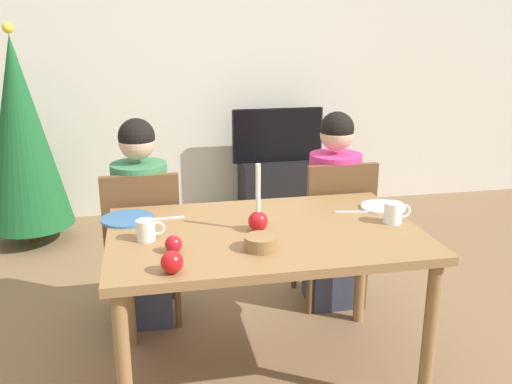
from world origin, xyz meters
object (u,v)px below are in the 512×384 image
at_px(christmas_tree, 21,134).
at_px(mug_right, 394,213).
at_px(chair_left, 143,239).
at_px(plate_right, 383,207).
at_px(person_left_child, 142,227).
at_px(apple_by_left_plate, 173,244).
at_px(person_right_child, 333,214).
at_px(bowl_walnuts, 261,243).
at_px(candle_centerpiece, 258,217).
at_px(plate_left, 127,219).
at_px(tv_stand, 277,187).
at_px(mug_left, 147,230).
at_px(chair_right, 335,225).
at_px(tv, 278,135).
at_px(dining_table, 265,247).
at_px(apple_near_candle, 172,262).

distance_m(christmas_tree, mug_right, 2.88).
height_order(chair_left, mug_right, chair_left).
xyz_separation_m(plate_right, mug_right, (-0.04, -0.21, 0.04)).
bearing_deg(person_left_child, chair_left, -90.00).
bearing_deg(apple_by_left_plate, christmas_tree, 114.00).
bearing_deg(christmas_tree, plate_right, -42.09).
bearing_deg(plate_right, christmas_tree, 137.91).
distance_m(person_right_child, bowl_walnuts, 1.07).
xyz_separation_m(person_right_child, plate_right, (0.10, -0.46, 0.19)).
xyz_separation_m(candle_centerpiece, plate_left, (-0.58, 0.27, -0.06)).
xyz_separation_m(person_right_child, tv_stand, (0.06, 1.66, -0.33)).
bearing_deg(candle_centerpiece, mug_left, -178.77).
bearing_deg(bowl_walnuts, apple_by_left_plate, 173.52).
xyz_separation_m(chair_right, person_left_child, (-1.10, 0.03, 0.06)).
bearing_deg(tv, person_right_child, -92.17).
bearing_deg(mug_right, christmas_tree, 134.30).
bearing_deg(mug_right, apple_by_left_plate, -171.88).
xyz_separation_m(tv_stand, plate_left, (-1.23, -2.04, 0.52)).
bearing_deg(mug_right, person_left_child, 150.18).
bearing_deg(mug_left, chair_right, 30.01).
distance_m(dining_table, person_left_child, 0.85).
distance_m(christmas_tree, apple_by_left_plate, 2.42).
bearing_deg(candle_centerpiece, apple_near_candle, -138.16).
distance_m(person_left_child, bowl_walnuts, 1.00).
relative_size(chair_left, christmas_tree, 0.55).
distance_m(dining_table, christmas_tree, 2.48).
distance_m(chair_right, mug_right, 0.70).
height_order(bowl_walnuts, apple_by_left_plate, apple_by_left_plate).
height_order(christmas_tree, mug_right, christmas_tree).
bearing_deg(plate_right, tv_stand, 90.93).
distance_m(candle_centerpiece, plate_right, 0.71).
relative_size(chair_right, person_left_child, 0.77).
height_order(dining_table, apple_by_left_plate, apple_by_left_plate).
relative_size(dining_table, mug_right, 10.68).
bearing_deg(tv_stand, christmas_tree, -172.60).
relative_size(chair_right, bowl_walnuts, 6.57).
bearing_deg(plate_right, candle_centerpiece, -164.70).
bearing_deg(chair_left, mug_right, -28.60).
height_order(mug_right, bowl_walnuts, mug_right).
bearing_deg(plate_left, plate_right, -3.62).
relative_size(chair_left, mug_right, 6.86).
relative_size(tv, mug_left, 6.37).
relative_size(dining_table, bowl_walnuts, 10.22).
height_order(chair_right, plate_right, chair_right).
height_order(person_left_child, mug_right, person_left_child).
bearing_deg(mug_left, christmas_tree, 113.18).
xyz_separation_m(dining_table, apple_near_candle, (-0.44, -0.37, 0.13)).
bearing_deg(person_right_child, apple_by_left_plate, -140.16).
height_order(chair_left, bowl_walnuts, chair_left).
xyz_separation_m(person_left_child, plate_left, (-0.06, -0.38, 0.19)).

